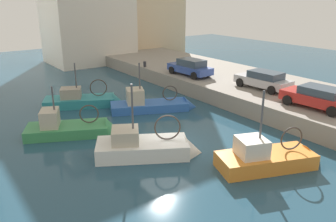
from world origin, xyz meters
name	(u,v)px	position (x,y,z in m)	size (l,w,h in m)	color
water_surface	(166,145)	(0.00, 0.00, 0.00)	(80.00, 80.00, 0.00)	navy
quay_wall	(294,100)	(11.50, 0.00, 0.60)	(9.00, 56.00, 1.20)	gray
fishing_boat_green	(75,132)	(-3.53, 4.50, 0.13)	(5.77, 4.03, 3.88)	#388951
fishing_boat_orange	(271,164)	(2.72, -4.95, 0.14)	(5.71, 3.56, 4.71)	orange
fishing_boat_white	(149,153)	(-1.43, -0.47, 0.12)	(5.70, 4.35, 4.75)	white
fishing_boat_teal	(86,104)	(-0.77, 9.39, 0.11)	(6.11, 4.20, 4.11)	teal
fishing_boat_blue	(154,108)	(2.86, 5.56, 0.15)	(6.42, 4.11, 4.30)	#2D60B7
parked_car_silver	(264,80)	(10.31, 1.98, 1.89)	(2.12, 4.30, 1.34)	#B7B7BC
parked_car_blue	(190,67)	(8.66, 8.63, 1.93)	(2.06, 4.36, 1.44)	#334C9E
parked_car_red	(318,97)	(9.38, -3.02, 1.91)	(2.25, 4.37, 1.36)	red
mooring_bollard_mid	(145,64)	(7.35, 14.00, 1.48)	(0.28, 0.28, 0.55)	#2D2D33
waterfront_building_east_mid	(87,6)	(6.71, 25.69, 6.54)	(9.69, 7.69, 13.04)	silver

